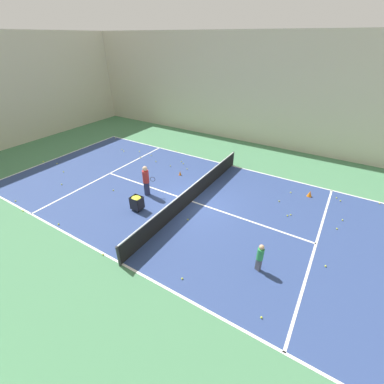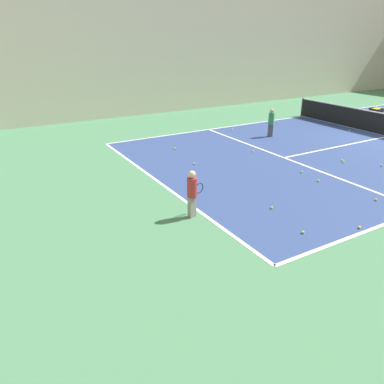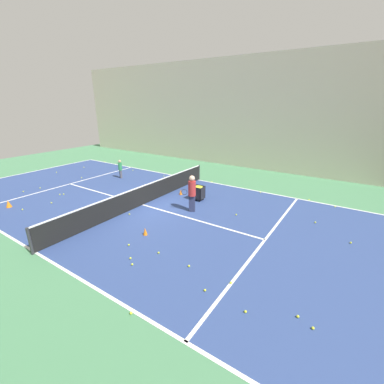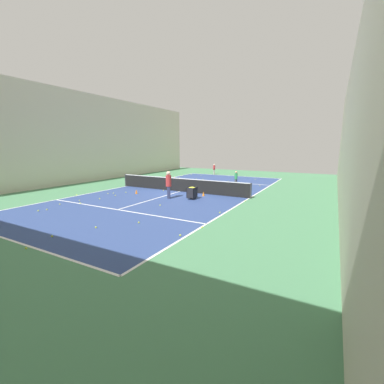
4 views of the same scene
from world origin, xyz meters
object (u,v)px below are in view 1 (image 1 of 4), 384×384
(coach_at_net, at_px, (146,179))
(training_cone_0, at_px, (155,217))
(tennis_net, at_px, (192,193))
(training_cone_1, at_px, (180,173))
(child_midcourt, at_px, (260,256))
(ball_cart, at_px, (137,201))

(coach_at_net, xyz_separation_m, training_cone_0, (-1.60, -1.82, -0.87))
(tennis_net, bearing_deg, coach_at_net, 105.84)
(tennis_net, distance_m, training_cone_1, 3.20)
(tennis_net, bearing_deg, child_midcourt, -120.34)
(ball_cart, bearing_deg, training_cone_1, 3.80)
(tennis_net, xyz_separation_m, child_midcourt, (-2.72, -4.65, 0.20))
(tennis_net, bearing_deg, training_cone_1, 45.69)
(tennis_net, xyz_separation_m, ball_cart, (-2.14, 1.99, 0.03))
(coach_at_net, bearing_deg, training_cone_1, 58.06)
(coach_at_net, bearing_deg, tennis_net, -11.28)
(tennis_net, height_order, training_cone_0, tennis_net)
(training_cone_0, bearing_deg, training_cone_1, 19.15)
(coach_at_net, height_order, training_cone_1, coach_at_net)
(tennis_net, height_order, child_midcourt, child_midcourt)
(ball_cart, relative_size, training_cone_1, 2.63)
(tennis_net, distance_m, coach_at_net, 2.67)
(child_midcourt, bearing_deg, ball_cart, 17.09)
(training_cone_1, bearing_deg, coach_at_net, 175.18)
(training_cone_0, bearing_deg, ball_cart, 82.09)
(tennis_net, height_order, coach_at_net, coach_at_net)
(tennis_net, relative_size, child_midcourt, 8.58)
(child_midcourt, xyz_separation_m, training_cone_1, (4.94, 6.92, -0.57))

